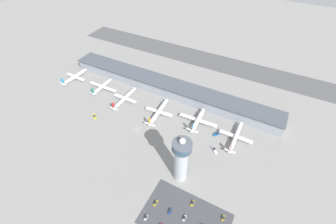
{
  "coord_description": "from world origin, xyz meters",
  "views": [
    {
      "loc": [
        100.43,
        -120.95,
        172.97
      ],
      "look_at": [
        21.96,
        26.93,
        13.04
      ],
      "focal_mm": 24.0,
      "sensor_mm": 36.0,
      "label": 1
    }
  ],
  "objects_px": {
    "service_truck_baggage": "(214,150)",
    "car_green_van": "(156,203)",
    "control_tower": "(181,159)",
    "service_truck_catering": "(216,134)",
    "car_maroon_suv": "(223,218)",
    "airplane_gate_foxtrot": "(236,137)",
    "airplane_gate_bravo": "(102,87)",
    "service_truck_fuel": "(95,116)",
    "airplane_gate_alpha": "(75,77)",
    "car_blue_compact": "(193,203)",
    "car_grey_coupe": "(146,217)",
    "airplane_gate_charlie": "(124,98)",
    "airplane_gate_echo": "(198,120)",
    "car_white_wagon": "(185,218)",
    "airplane_gate_delta": "(158,112)"
  },
  "relations": [
    {
      "from": "airplane_gate_alpha",
      "to": "airplane_gate_delta",
      "type": "distance_m",
      "value": 129.26
    },
    {
      "from": "airplane_gate_bravo",
      "to": "car_blue_compact",
      "type": "xyz_separation_m",
      "value": [
        156.58,
        -80.27,
        -3.92
      ]
    },
    {
      "from": "car_maroon_suv",
      "to": "airplane_gate_foxtrot",
      "type": "bearing_deg",
      "value": 99.71
    },
    {
      "from": "airplane_gate_foxtrot",
      "to": "car_green_van",
      "type": "xyz_separation_m",
      "value": [
        -37.01,
        -92.32,
        -3.38
      ]
    },
    {
      "from": "control_tower",
      "to": "service_truck_catering",
      "type": "xyz_separation_m",
      "value": [
        11.95,
        59.37,
        -24.58
      ]
    },
    {
      "from": "service_truck_fuel",
      "to": "car_blue_compact",
      "type": "bearing_deg",
      "value": -16.06
    },
    {
      "from": "car_white_wagon",
      "to": "service_truck_catering",
      "type": "bearing_deg",
      "value": 93.98
    },
    {
      "from": "car_green_van",
      "to": "car_grey_coupe",
      "type": "bearing_deg",
      "value": -93.19
    },
    {
      "from": "control_tower",
      "to": "car_grey_coupe",
      "type": "distance_m",
      "value": 50.1
    },
    {
      "from": "airplane_gate_echo",
      "to": "service_truck_catering",
      "type": "height_order",
      "value": "airplane_gate_echo"
    },
    {
      "from": "airplane_gate_alpha",
      "to": "service_truck_baggage",
      "type": "xyz_separation_m",
      "value": [
        199.9,
        -24.02,
        -3.32
      ]
    },
    {
      "from": "airplane_gate_alpha",
      "to": "airplane_gate_foxtrot",
      "type": "distance_m",
      "value": 213.41
    },
    {
      "from": "control_tower",
      "to": "car_maroon_suv",
      "type": "height_order",
      "value": "control_tower"
    },
    {
      "from": "car_blue_compact",
      "to": "airplane_gate_echo",
      "type": "bearing_deg",
      "value": 110.07
    },
    {
      "from": "airplane_gate_bravo",
      "to": "airplane_gate_delta",
      "type": "xyz_separation_m",
      "value": [
        83.64,
        -6.08,
        -0.5
      ]
    },
    {
      "from": "airplane_gate_delta",
      "to": "airplane_gate_foxtrot",
      "type": "distance_m",
      "value": 84.43
    },
    {
      "from": "service_truck_baggage",
      "to": "car_green_van",
      "type": "distance_m",
      "value": 73.52
    },
    {
      "from": "airplane_gate_echo",
      "to": "airplane_gate_bravo",
      "type": "bearing_deg",
      "value": -179.06
    },
    {
      "from": "airplane_gate_alpha",
      "to": "service_truck_catering",
      "type": "bearing_deg",
      "value": -1.27
    },
    {
      "from": "airplane_gate_alpha",
      "to": "airplane_gate_charlie",
      "type": "height_order",
      "value": "airplane_gate_alpha"
    },
    {
      "from": "airplane_gate_bravo",
      "to": "service_truck_baggage",
      "type": "distance_m",
      "value": 156.32
    },
    {
      "from": "airplane_gate_alpha",
      "to": "service_truck_baggage",
      "type": "bearing_deg",
      "value": -6.85
    },
    {
      "from": "control_tower",
      "to": "car_green_van",
      "type": "relative_size",
      "value": 10.52
    },
    {
      "from": "airplane_gate_echo",
      "to": "service_truck_baggage",
      "type": "height_order",
      "value": "airplane_gate_echo"
    },
    {
      "from": "service_truck_baggage",
      "to": "airplane_gate_charlie",
      "type": "bearing_deg",
      "value": 170.76
    },
    {
      "from": "car_white_wagon",
      "to": "car_blue_compact",
      "type": "xyz_separation_m",
      "value": [
        0.84,
        13.22,
        -0.04
      ]
    },
    {
      "from": "airplane_gate_foxtrot",
      "to": "service_truck_catering",
      "type": "distance_m",
      "value": 18.88
    },
    {
      "from": "airplane_gate_bravo",
      "to": "service_truck_baggage",
      "type": "bearing_deg",
      "value": -8.84
    },
    {
      "from": "airplane_gate_bravo",
      "to": "airplane_gate_echo",
      "type": "height_order",
      "value": "airplane_gate_echo"
    },
    {
      "from": "airplane_gate_charlie",
      "to": "car_white_wagon",
      "type": "relative_size",
      "value": 9.28
    },
    {
      "from": "control_tower",
      "to": "car_blue_compact",
      "type": "relative_size",
      "value": 10.59
    },
    {
      "from": "service_truck_fuel",
      "to": "car_grey_coupe",
      "type": "xyz_separation_m",
      "value": [
        106.4,
        -64.48,
        -0.26
      ]
    },
    {
      "from": "service_truck_fuel",
      "to": "car_maroon_suv",
      "type": "relative_size",
      "value": 1.83
    },
    {
      "from": "airplane_gate_bravo",
      "to": "car_blue_compact",
      "type": "height_order",
      "value": "airplane_gate_bravo"
    },
    {
      "from": "service_truck_fuel",
      "to": "car_white_wagon",
      "type": "xyz_separation_m",
      "value": [
        131.94,
        -51.43,
        -0.25
      ]
    },
    {
      "from": "car_green_van",
      "to": "car_blue_compact",
      "type": "distance_m",
      "value": 28.96
    },
    {
      "from": "control_tower",
      "to": "airplane_gate_charlie",
      "type": "xyz_separation_m",
      "value": [
        -100.2,
        58.69,
        -21.4
      ]
    },
    {
      "from": "airplane_gate_charlie",
      "to": "car_blue_compact",
      "type": "height_order",
      "value": "airplane_gate_charlie"
    },
    {
      "from": "service_truck_fuel",
      "to": "car_maroon_suv",
      "type": "xyz_separation_m",
      "value": [
        157.56,
        -37.85,
        -0.24
      ]
    },
    {
      "from": "airplane_gate_charlie",
      "to": "car_blue_compact",
      "type": "xyz_separation_m",
      "value": [
        119.19,
        -75.28,
        -3.52
      ]
    },
    {
      "from": "airplane_gate_bravo",
      "to": "airplane_gate_foxtrot",
      "type": "distance_m",
      "value": 167.94
    },
    {
      "from": "control_tower",
      "to": "car_green_van",
      "type": "xyz_separation_m",
      "value": [
        -6.67,
        -30.0,
        -24.86
      ]
    },
    {
      "from": "control_tower",
      "to": "car_grey_coupe",
      "type": "relative_size",
      "value": 12.12
    },
    {
      "from": "airplane_gate_bravo",
      "to": "airplane_gate_charlie",
      "type": "bearing_deg",
      "value": -7.61
    },
    {
      "from": "service_truck_catering",
      "to": "service_truck_fuel",
      "type": "xyz_separation_m",
      "value": [
        -125.73,
        -37.74,
        -0.04
      ]
    },
    {
      "from": "airplane_gate_echo",
      "to": "airplane_gate_delta",
      "type": "bearing_deg",
      "value": -169.23
    },
    {
      "from": "service_truck_baggage",
      "to": "car_grey_coupe",
      "type": "xyz_separation_m",
      "value": [
        -24.22,
        -82.51,
        -0.35
      ]
    },
    {
      "from": "airplane_gate_delta",
      "to": "airplane_gate_echo",
      "type": "bearing_deg",
      "value": 10.77
    },
    {
      "from": "service_truck_catering",
      "to": "car_maroon_suv",
      "type": "xyz_separation_m",
      "value": [
        31.83,
        -75.6,
        -0.28
      ]
    },
    {
      "from": "service_truck_baggage",
      "to": "car_white_wagon",
      "type": "distance_m",
      "value": 69.48
    }
  ]
}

